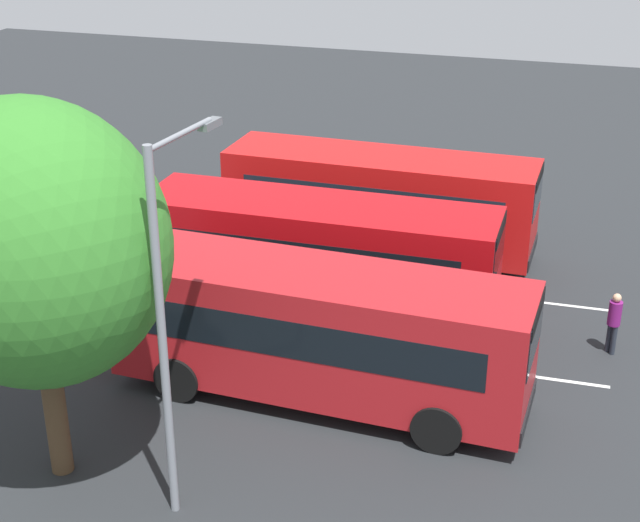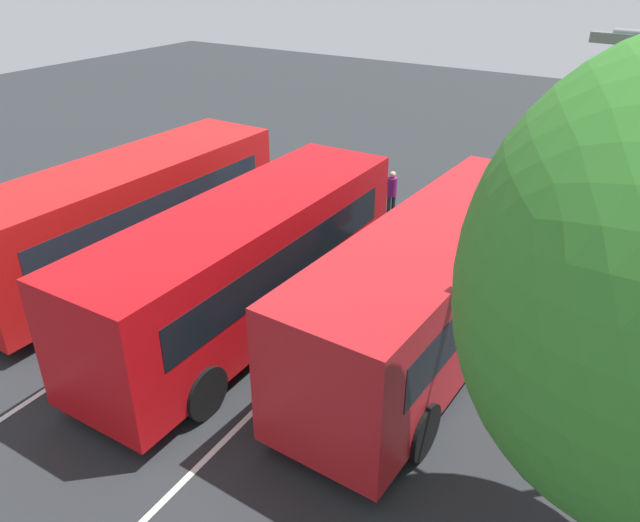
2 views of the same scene
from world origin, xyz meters
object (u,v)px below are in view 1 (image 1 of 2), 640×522
at_px(bus_center_left, 320,253).
at_px(depot_tree, 33,245).
at_px(bus_far_left, 321,330).
at_px(bus_center_right, 381,199).
at_px(street_lamp, 168,309).
at_px(pedestrian, 614,319).

xyz_separation_m(bus_center_left, depot_tree, (-2.85, -8.20, 3.19)).
distance_m(bus_far_left, bus_center_right, 8.52).
distance_m(street_lamp, depot_tree, 2.83).
xyz_separation_m(street_lamp, depot_tree, (-2.72, 0.21, 0.77)).
distance_m(pedestrian, street_lamp, 11.82).
distance_m(bus_center_right, pedestrian, 8.30).
bearing_deg(pedestrian, bus_far_left, -11.55).
relative_size(bus_center_left, pedestrian, 5.78).
relative_size(bus_center_left, depot_tree, 1.23).
xyz_separation_m(bus_center_left, street_lamp, (-0.14, -8.41, 2.42)).
bearing_deg(depot_tree, bus_far_left, 45.02).
bearing_deg(street_lamp, bus_center_right, 2.74).
bearing_deg(bus_center_right, bus_center_left, -96.01).
bearing_deg(depot_tree, street_lamp, -4.34).
bearing_deg(bus_center_left, street_lamp, -91.53).
distance_m(bus_far_left, pedestrian, 7.48).
xyz_separation_m(pedestrian, depot_tree, (-10.36, -8.22, 3.96)).
bearing_deg(street_lamp, pedestrian, -36.52).
distance_m(bus_far_left, street_lamp, 5.18).
bearing_deg(street_lamp, depot_tree, 91.34).
relative_size(bus_center_right, pedestrian, 5.78).
bearing_deg(pedestrian, depot_tree, -6.36).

